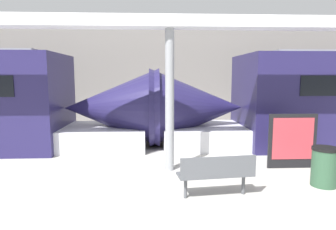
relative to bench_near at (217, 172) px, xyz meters
name	(u,v)px	position (x,y,z in m)	size (l,w,h in m)	color
station_wall	(165,74)	(-0.63, 9.63, 1.98)	(56.00, 0.20, 5.00)	gray
bench_near	(217,172)	(0.00, 0.00, 0.00)	(1.54, 0.61, 0.86)	#4C4F54
trash_bin	(324,167)	(2.47, 0.52, -0.08)	(0.56, 0.56, 0.86)	#2D5138
poster_board	(292,141)	(2.35, 1.82, 0.20)	(1.25, 0.07, 1.42)	black
support_column_near	(170,101)	(-0.82, 1.81, 1.24)	(0.22, 0.22, 3.52)	gray
canopy_beam	(170,22)	(-0.82, 1.81, 3.14)	(28.00, 0.60, 0.28)	silver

